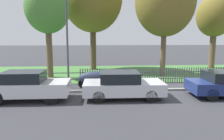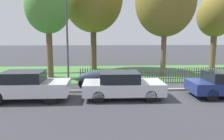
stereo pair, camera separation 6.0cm
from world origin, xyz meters
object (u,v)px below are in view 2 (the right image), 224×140
at_px(covered_motorcycle, 96,78).
at_px(street_lamp, 67,29).
at_px(parked_car_black_saloon, 27,85).
at_px(tree_far_left, 215,17).
at_px(tree_mid_park, 165,2).
at_px(parked_car_navy_estate, 122,85).
at_px(tree_nearest_kerb, 48,8).

bearing_deg(covered_motorcycle, street_lamp, -167.13).
height_order(parked_car_black_saloon, street_lamp, street_lamp).
bearing_deg(tree_far_left, parked_car_black_saloon, -145.83).
height_order(parked_car_black_saloon, tree_mid_park, tree_mid_park).
relative_size(parked_car_black_saloon, street_lamp, 0.71).
height_order(parked_car_black_saloon, tree_far_left, tree_far_left).
bearing_deg(parked_car_black_saloon, tree_far_left, 34.06).
xyz_separation_m(parked_car_navy_estate, tree_mid_park, (3.73, 5.70, 4.80)).
bearing_deg(street_lamp, parked_car_navy_estate, -33.50).
bearing_deg(parked_car_navy_estate, tree_nearest_kerb, 129.90).
height_order(parked_car_black_saloon, covered_motorcycle, parked_car_black_saloon).
relative_size(parked_car_black_saloon, parked_car_navy_estate, 0.98).
relative_size(tree_nearest_kerb, street_lamp, 1.27).
relative_size(tree_mid_park, tree_far_left, 1.19).
relative_size(tree_nearest_kerb, tree_mid_park, 0.86).
distance_m(parked_car_navy_estate, tree_far_left, 14.18).
xyz_separation_m(covered_motorcycle, tree_nearest_kerb, (-3.40, 3.64, 4.37)).
distance_m(tree_nearest_kerb, tree_mid_park, 8.45).
bearing_deg(tree_nearest_kerb, parked_car_black_saloon, -88.42).
bearing_deg(parked_car_navy_estate, street_lamp, 147.25).
distance_m(parked_car_black_saloon, tree_far_left, 17.61).
height_order(tree_mid_park, tree_far_left, tree_mid_park).
bearing_deg(street_lamp, tree_far_left, 31.42).
height_order(tree_far_left, street_lamp, tree_far_left).
height_order(parked_car_black_saloon, parked_car_navy_estate, parked_car_black_saloon).
bearing_deg(covered_motorcycle, tree_mid_park, 39.92).
distance_m(tree_far_left, street_lamp, 14.73).
xyz_separation_m(parked_car_navy_estate, covered_motorcycle, (-1.30, 2.14, -0.05)).
bearing_deg(parked_car_navy_estate, covered_motorcycle, 122.15).
xyz_separation_m(covered_motorcycle, street_lamp, (-1.58, -0.23, 2.83)).
xyz_separation_m(tree_nearest_kerb, street_lamp, (1.82, -3.87, -1.54)).
relative_size(parked_car_black_saloon, covered_motorcycle, 1.91).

